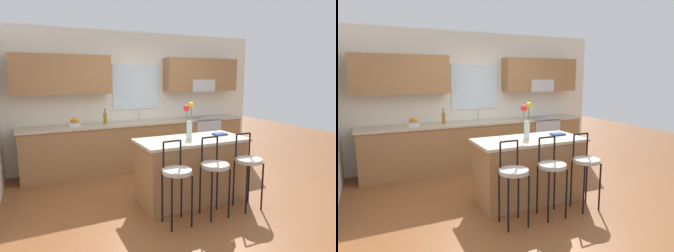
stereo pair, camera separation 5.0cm
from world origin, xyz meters
TOP-DOWN VIEW (x-y plane):
  - ground_plane at (0.00, 0.00)m, footprint 14.00×14.00m
  - back_wall_assembly at (0.03, 1.99)m, footprint 5.60×0.50m
  - counter_run at (0.00, 1.70)m, footprint 4.56×0.64m
  - sink_faucet at (0.01, 1.84)m, footprint 0.02×0.13m
  - oven_range at (1.42, 1.68)m, footprint 0.60×0.64m
  - kitchen_island at (0.08, -0.17)m, footprint 1.60×0.77m
  - bar_stool_near at (-0.47, -0.77)m, footprint 0.36×0.36m
  - bar_stool_middle at (0.08, -0.77)m, footprint 0.36×0.36m
  - bar_stool_far at (0.63, -0.77)m, footprint 0.36×0.36m
  - flower_vase at (0.03, -0.16)m, footprint 0.17×0.10m
  - cookbook at (0.60, -0.12)m, footprint 0.20×0.15m
  - fruit_bowl_oranges at (-1.30, 1.70)m, footprint 0.24×0.24m
  - bottle_olive_oil at (-0.74, 1.70)m, footprint 0.06×0.06m

SIDE VIEW (x-z plane):
  - ground_plane at x=0.00m, z-range 0.00..0.00m
  - oven_range at x=1.42m, z-range 0.00..0.92m
  - kitchen_island at x=0.08m, z-range 0.00..0.92m
  - counter_run at x=0.00m, z-range 0.01..0.93m
  - bar_stool_near at x=-0.47m, z-range 0.11..1.16m
  - bar_stool_middle at x=0.08m, z-range 0.11..1.16m
  - bar_stool_far at x=0.63m, z-range 0.11..1.16m
  - cookbook at x=0.60m, z-range 0.92..0.95m
  - fruit_bowl_oranges at x=-1.30m, z-range 0.89..1.05m
  - bottle_olive_oil at x=-0.74m, z-range 0.89..1.18m
  - sink_faucet at x=0.01m, z-range 0.95..1.18m
  - flower_vase at x=0.03m, z-range 0.91..1.45m
  - back_wall_assembly at x=0.03m, z-range 0.16..2.86m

